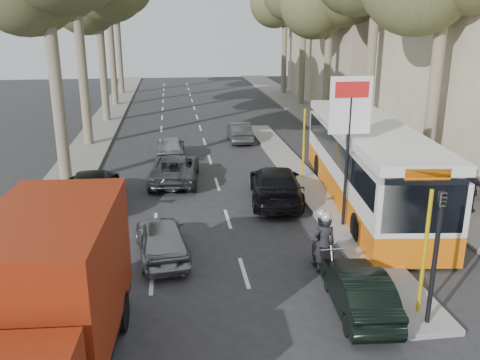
% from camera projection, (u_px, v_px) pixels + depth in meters
% --- Properties ---
extents(ground, '(120.00, 120.00, 0.00)m').
position_uv_depth(ground, '(287.00, 305.00, 13.81)').
color(ground, '#28282B').
rests_on(ground, ground).
extents(sidewalk_right, '(3.20, 70.00, 0.12)m').
position_uv_depth(sidewalk_right, '(325.00, 122.00, 38.54)').
color(sidewalk_right, gray).
rests_on(sidewalk_right, ground).
extents(median_left, '(2.40, 64.00, 0.12)m').
position_uv_depth(median_left, '(106.00, 121.00, 39.25)').
color(median_left, gray).
rests_on(median_left, ground).
extents(traffic_island, '(1.50, 26.00, 0.16)m').
position_uv_depth(traffic_island, '(302.00, 179.00, 24.61)').
color(traffic_island, gray).
rests_on(traffic_island, ground).
extents(building_far, '(11.00, 20.00, 16.00)m').
position_uv_depth(building_far, '(374.00, 14.00, 45.58)').
color(building_far, '#B7A88E').
rests_on(building_far, ground).
extents(billboard, '(1.50, 12.10, 5.60)m').
position_uv_depth(billboard, '(349.00, 131.00, 17.85)').
color(billboard, yellow).
rests_on(billboard, ground).
extents(traffic_light_island, '(0.16, 0.41, 3.60)m').
position_uv_depth(traffic_light_island, '(438.00, 237.00, 12.07)').
color(traffic_light_island, black).
rests_on(traffic_light_island, ground).
extents(silver_hatchback, '(2.01, 4.00, 1.31)m').
position_uv_depth(silver_hatchback, '(162.00, 238.00, 16.46)').
color(silver_hatchback, '#97989E').
rests_on(silver_hatchback, ground).
extents(dark_hatchback, '(1.56, 3.77, 1.22)m').
position_uv_depth(dark_hatchback, '(359.00, 290.00, 13.37)').
color(dark_hatchback, black).
rests_on(dark_hatchback, ground).
extents(queue_car_a, '(2.60, 4.92, 1.32)m').
position_uv_depth(queue_car_a, '(175.00, 168.00, 24.29)').
color(queue_car_a, '#46484D').
rests_on(queue_car_a, ground).
extents(queue_car_b, '(2.75, 5.40, 1.50)m').
position_uv_depth(queue_car_b, '(276.00, 184.00, 21.60)').
color(queue_car_b, black).
rests_on(queue_car_b, ground).
extents(queue_car_c, '(1.64, 3.83, 1.29)m').
position_uv_depth(queue_car_c, '(171.00, 147.00, 28.45)').
color(queue_car_c, '#A1A2A9').
rests_on(queue_car_c, ground).
extents(queue_car_d, '(1.35, 3.80, 1.25)m').
position_uv_depth(queue_car_d, '(239.00, 132.00, 32.54)').
color(queue_car_d, '#43454A').
rests_on(queue_car_d, ground).
extents(queue_car_e, '(2.40, 5.19, 1.47)m').
position_uv_depth(queue_car_e, '(93.00, 187.00, 21.30)').
color(queue_car_e, black).
rests_on(queue_car_e, ground).
extents(red_truck, '(2.93, 6.86, 3.59)m').
position_uv_depth(red_truck, '(46.00, 302.00, 10.37)').
color(red_truck, black).
rests_on(red_truck, ground).
extents(city_bus, '(4.28, 13.20, 3.42)m').
position_uv_depth(city_bus, '(367.00, 161.00, 21.26)').
color(city_bus, orange).
rests_on(city_bus, ground).
extents(motorcycle, '(0.84, 2.34, 1.99)m').
position_uv_depth(motorcycle, '(322.00, 243.00, 15.51)').
color(motorcycle, black).
rests_on(motorcycle, ground).
extents(pedestrian_near, '(1.03, 1.14, 1.78)m').
position_uv_depth(pedestrian_near, '(472.00, 191.00, 19.98)').
color(pedestrian_near, '#3A324B').
rests_on(pedestrian_near, sidewalk_right).
extents(pedestrian_far, '(1.07, 0.50, 1.64)m').
position_uv_depth(pedestrian_far, '(395.00, 168.00, 23.35)').
color(pedestrian_far, brown).
rests_on(pedestrian_far, sidewalk_right).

